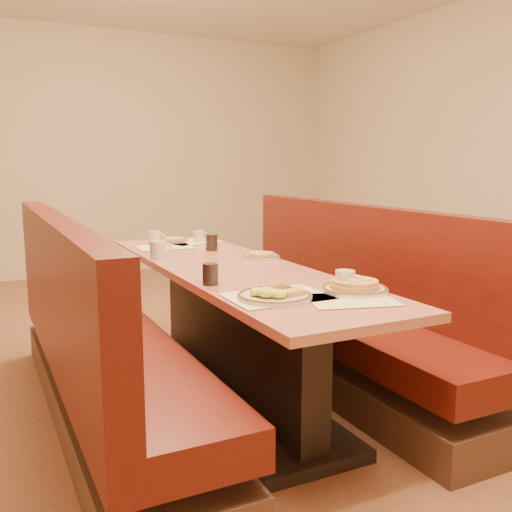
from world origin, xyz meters
name	(u,v)px	position (x,y,z in m)	size (l,w,h in m)	color
ground	(233,397)	(0.00, 0.00, 0.00)	(8.00, 8.00, 0.00)	#9E6647
room_envelope	(230,38)	(0.00, 0.00, 1.93)	(6.04, 8.04, 2.82)	beige
diner_table	(232,333)	(0.00, 0.00, 0.37)	(0.70, 2.50, 0.75)	black
booth_left	(98,355)	(-0.73, 0.00, 0.36)	(0.55, 2.50, 1.05)	#4C3326
booth_right	(342,319)	(0.73, 0.00, 0.36)	(0.55, 2.50, 1.05)	#4C3326
placemat_near_left	(278,296)	(-0.12, -0.74, 0.75)	(0.42, 0.31, 0.00)	#FCF4C5
placemat_near_right	(351,300)	(0.12, -0.93, 0.75)	(0.35, 0.26, 0.00)	#FCF4C5
placemat_far_left	(165,247)	(-0.12, 0.82, 0.75)	(0.35, 0.26, 0.00)	#FCF4C5
placemat_far_right	(191,242)	(0.12, 0.97, 0.75)	(0.37, 0.28, 0.00)	#FCF4C5
pancake_plate	(355,287)	(0.22, -0.81, 0.77)	(0.29, 0.29, 0.06)	beige
eggs_plate	(274,295)	(-0.15, -0.78, 0.77)	(0.31, 0.31, 0.06)	beige
extra_plate_mid	(261,256)	(0.26, 0.16, 0.76)	(0.21, 0.21, 0.04)	beige
extra_plate_far	(174,240)	(0.01, 1.02, 0.76)	(0.21, 0.21, 0.04)	beige
coffee_mug_a	(345,280)	(0.20, -0.77, 0.80)	(0.12, 0.09, 0.09)	beige
coffee_mug_b	(159,249)	(-0.28, 0.43, 0.80)	(0.13, 0.09, 0.10)	beige
coffee_mug_c	(199,236)	(0.17, 0.95, 0.79)	(0.11, 0.08, 0.08)	beige
coffee_mug_d	(155,237)	(-0.13, 1.00, 0.80)	(0.11, 0.08, 0.09)	beige
soda_tumbler_near	(210,274)	(-0.28, -0.39, 0.80)	(0.07, 0.07, 0.10)	black
soda_tumbler_mid	(212,242)	(0.11, 0.57, 0.80)	(0.08, 0.08, 0.10)	black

